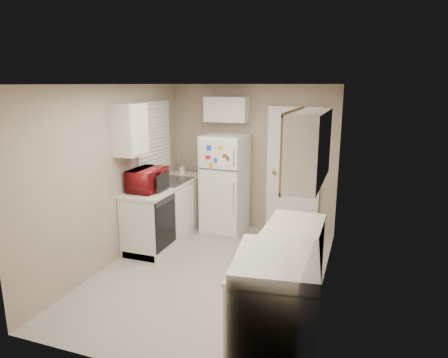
% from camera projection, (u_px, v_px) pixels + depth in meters
% --- Properties ---
extents(floor, '(3.80, 3.80, 0.00)m').
position_uv_depth(floor, '(211.00, 273.00, 5.21)').
color(floor, '#B8B5AA').
rests_on(floor, ground).
extents(ceiling, '(3.80, 3.80, 0.00)m').
position_uv_depth(ceiling, '(210.00, 84.00, 4.65)').
color(ceiling, white).
rests_on(ceiling, floor).
extents(wall_left, '(3.80, 3.80, 0.00)m').
position_uv_depth(wall_left, '(114.00, 175.00, 5.39)').
color(wall_left, '#A1907E').
rests_on(wall_left, floor).
extents(wall_right, '(3.80, 3.80, 0.00)m').
position_uv_depth(wall_right, '(326.00, 194.00, 4.47)').
color(wall_right, '#A1907E').
rests_on(wall_right, floor).
extents(wall_back, '(2.80, 2.80, 0.00)m').
position_uv_depth(wall_back, '(252.00, 158.00, 6.67)').
color(wall_back, '#A1907E').
rests_on(wall_back, floor).
extents(wall_front, '(2.80, 2.80, 0.00)m').
position_uv_depth(wall_front, '(123.00, 239.00, 3.19)').
color(wall_front, '#A1907E').
rests_on(wall_front, floor).
extents(left_counter, '(0.60, 1.80, 0.90)m').
position_uv_depth(left_counter, '(167.00, 211.00, 6.29)').
color(left_counter, silver).
rests_on(left_counter, floor).
extents(dishwasher, '(0.03, 0.58, 0.72)m').
position_uv_depth(dishwasher, '(165.00, 223.00, 5.63)').
color(dishwasher, black).
rests_on(dishwasher, floor).
extents(sink, '(0.54, 0.74, 0.16)m').
position_uv_depth(sink, '(170.00, 184.00, 6.33)').
color(sink, gray).
rests_on(sink, left_counter).
extents(microwave, '(0.59, 0.33, 0.39)m').
position_uv_depth(microwave, '(147.00, 180.00, 5.74)').
color(microwave, maroon).
rests_on(microwave, left_counter).
extents(soap_bottle, '(0.09, 0.09, 0.17)m').
position_uv_depth(soap_bottle, '(182.00, 168.00, 6.82)').
color(soap_bottle, beige).
rests_on(soap_bottle, left_counter).
extents(window_blinds, '(0.10, 0.98, 1.08)m').
position_uv_depth(window_blinds, '(154.00, 137.00, 6.24)').
color(window_blinds, silver).
rests_on(window_blinds, wall_left).
extents(upper_cabinet_left, '(0.30, 0.45, 0.70)m').
position_uv_depth(upper_cabinet_left, '(130.00, 130.00, 5.40)').
color(upper_cabinet_left, silver).
rests_on(upper_cabinet_left, wall_left).
extents(refrigerator, '(0.69, 0.67, 1.61)m').
position_uv_depth(refrigerator, '(225.00, 184.00, 6.55)').
color(refrigerator, white).
rests_on(refrigerator, floor).
extents(cabinet_over_fridge, '(0.70, 0.30, 0.40)m').
position_uv_depth(cabinet_over_fridge, '(227.00, 109.00, 6.47)').
color(cabinet_over_fridge, silver).
rests_on(cabinet_over_fridge, wall_back).
extents(interior_door, '(0.86, 0.06, 2.08)m').
position_uv_depth(interior_door, '(293.00, 172.00, 6.44)').
color(interior_door, white).
rests_on(interior_door, floor).
extents(right_counter, '(0.60, 2.00, 0.90)m').
position_uv_depth(right_counter, '(283.00, 284.00, 4.01)').
color(right_counter, silver).
rests_on(right_counter, floor).
extents(stove, '(0.80, 0.93, 1.03)m').
position_uv_depth(stove, '(275.00, 310.00, 3.42)').
color(stove, white).
rests_on(stove, floor).
extents(upper_cabinet_right, '(0.30, 1.20, 0.70)m').
position_uv_depth(upper_cabinet_right, '(309.00, 147.00, 3.92)').
color(upper_cabinet_right, silver).
rests_on(upper_cabinet_right, wall_right).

